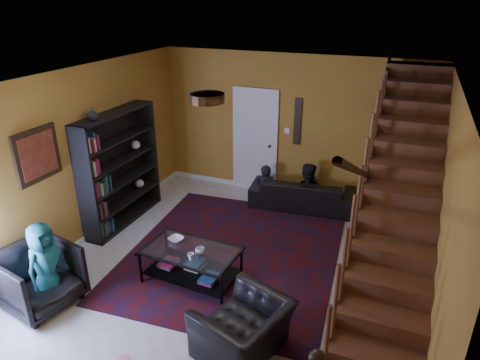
# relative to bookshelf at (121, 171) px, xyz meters

# --- Properties ---
(floor) EXTENTS (5.50, 5.50, 0.00)m
(floor) POSITION_rel_bookshelf_xyz_m (2.40, -0.60, -0.96)
(floor) COLOR beige
(floor) RESTS_ON ground
(room) EXTENTS (5.50, 5.50, 5.50)m
(room) POSITION_rel_bookshelf_xyz_m (1.07, 0.73, -0.91)
(room) COLOR #AC8426
(room) RESTS_ON ground
(staircase) EXTENTS (0.95, 5.02, 3.18)m
(staircase) POSITION_rel_bookshelf_xyz_m (4.53, -0.60, 0.43)
(staircase) COLOR brown
(staircase) RESTS_ON floor
(bookshelf) EXTENTS (0.35, 1.80, 2.00)m
(bookshelf) POSITION_rel_bookshelf_xyz_m (0.00, 0.00, 0.00)
(bookshelf) COLOR black
(bookshelf) RESTS_ON floor
(door) EXTENTS (0.82, 0.05, 2.05)m
(door) POSITION_rel_bookshelf_xyz_m (1.70, 2.12, 0.06)
(door) COLOR silver
(door) RESTS_ON floor
(framed_picture) EXTENTS (0.04, 0.74, 0.74)m
(framed_picture) POSITION_rel_bookshelf_xyz_m (-0.17, -1.50, 0.79)
(framed_picture) COLOR maroon
(framed_picture) RESTS_ON room
(wall_hanging) EXTENTS (0.14, 0.03, 0.90)m
(wall_hanging) POSITION_rel_bookshelf_xyz_m (2.55, 2.13, 0.59)
(wall_hanging) COLOR black
(wall_hanging) RESTS_ON room
(ceiling_fixture) EXTENTS (0.40, 0.40, 0.10)m
(ceiling_fixture) POSITION_rel_bookshelf_xyz_m (2.40, -1.40, 1.78)
(ceiling_fixture) COLOR #3F2814
(ceiling_fixture) RESTS_ON room
(rug) EXTENTS (3.42, 3.84, 0.02)m
(rug) POSITION_rel_bookshelf_xyz_m (2.24, -0.30, -0.96)
(rug) COLOR #420B0C
(rug) RESTS_ON floor
(sofa) EXTENTS (2.04, 0.97, 0.57)m
(sofa) POSITION_rel_bookshelf_xyz_m (2.84, 1.70, -0.68)
(sofa) COLOR black
(sofa) RESTS_ON floor
(armchair_left) EXTENTS (1.06, 1.04, 0.82)m
(armchair_left) POSITION_rel_bookshelf_xyz_m (0.35, -2.32, -0.55)
(armchair_left) COLOR black
(armchair_left) RESTS_ON floor
(armchair_right) EXTENTS (1.12, 1.20, 0.64)m
(armchair_right) POSITION_rel_bookshelf_xyz_m (3.12, -2.09, -0.64)
(armchair_right) COLOR black
(armchair_right) RESTS_ON floor
(person_adult_a) EXTENTS (0.46, 0.34, 1.18)m
(person_adult_a) POSITION_rel_bookshelf_xyz_m (2.07, 1.75, -0.82)
(person_adult_a) COLOR black
(person_adult_a) RESTS_ON sofa
(person_adult_b) EXTENTS (0.70, 0.58, 1.33)m
(person_adult_b) POSITION_rel_bookshelf_xyz_m (2.89, 1.75, -0.75)
(person_adult_b) COLOR black
(person_adult_b) RESTS_ON sofa
(person_child) EXTENTS (0.38, 0.58, 1.19)m
(person_child) POSITION_rel_bookshelf_xyz_m (0.45, -2.26, -0.37)
(person_child) COLOR #1C6C69
(person_child) RESTS_ON armchair_left
(coffee_table) EXTENTS (1.35, 0.85, 0.50)m
(coffee_table) POSITION_rel_bookshelf_xyz_m (1.94, -1.12, -0.67)
(coffee_table) COLOR black
(coffee_table) RESTS_ON floor
(cup_a) EXTENTS (0.14, 0.14, 0.10)m
(cup_a) POSITION_rel_bookshelf_xyz_m (2.12, -1.17, -0.42)
(cup_a) COLOR #999999
(cup_a) RESTS_ON coffee_table
(cup_b) EXTENTS (0.12, 0.12, 0.09)m
(cup_b) POSITION_rel_bookshelf_xyz_m (2.05, -1.32, -0.42)
(cup_b) COLOR #999999
(cup_b) RESTS_ON coffee_table
(bowl) EXTENTS (0.26, 0.26, 0.05)m
(bowl) POSITION_rel_bookshelf_xyz_m (1.63, -0.99, -0.44)
(bowl) COLOR #999999
(bowl) RESTS_ON coffee_table
(vase) EXTENTS (0.18, 0.18, 0.19)m
(vase) POSITION_rel_bookshelf_xyz_m (-0.00, -0.50, 1.13)
(vase) COLOR #999999
(vase) RESTS_ON bookshelf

